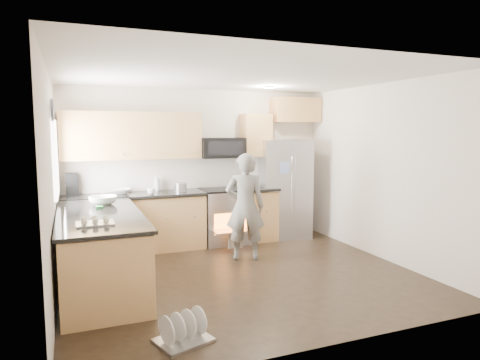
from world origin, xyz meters
name	(u,v)px	position (x,y,z in m)	size (l,w,h in m)	color
ground	(242,276)	(0.00, 0.00, 0.00)	(4.50, 4.50, 0.00)	black
room_shell	(239,149)	(-0.04, 0.02, 1.67)	(4.54, 4.04, 2.62)	silver
back_cabinet_run	(168,189)	(-0.59, 1.75, 0.96)	(4.45, 0.64, 2.50)	tan
peninsula	(101,250)	(-1.75, 0.25, 0.46)	(0.96, 2.36, 1.04)	tan
stove_range	(224,204)	(0.35, 1.69, 0.68)	(0.76, 0.97, 1.79)	#B7B7BC
refrigerator	(284,189)	(1.50, 1.70, 0.87)	(0.96, 0.80, 1.75)	#B7B7BC
person	(245,207)	(0.32, 0.68, 0.79)	(0.58, 0.38, 1.58)	gray
dish_rack	(183,334)	(-1.16, -1.45, 0.08)	(0.56, 0.50, 0.29)	#B7B7BC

